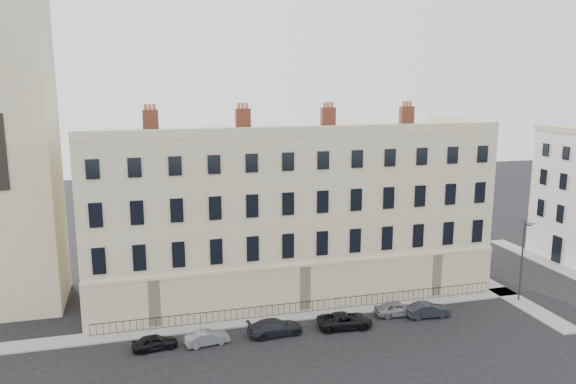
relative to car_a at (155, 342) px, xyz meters
name	(u,v)px	position (x,y,z in m)	size (l,w,h in m)	color
ground	(400,332)	(18.71, -2.06, -0.56)	(160.00, 160.00, 0.00)	black
terrace	(287,210)	(12.74, 9.91, 6.93)	(36.22, 12.22, 17.00)	#C5BA93
pavement_terrace	(262,319)	(8.71, 2.94, -0.50)	(48.00, 2.00, 0.12)	gray
pavement_east_return	(484,281)	(31.71, 5.94, -0.50)	(2.00, 24.00, 0.12)	gray
pavement_adjacent	(555,266)	(41.71, 7.94, -0.50)	(2.00, 20.00, 0.12)	gray
railings	(307,307)	(12.71, 3.34, -0.01)	(35.00, 0.04, 0.96)	black
car_a	(155,342)	(0.00, 0.00, 0.00)	(1.33, 3.30, 1.13)	black
car_b	(207,338)	(3.80, -0.23, -0.02)	(1.14, 3.28, 1.08)	slate
car_c	(275,327)	(9.10, 0.00, 0.07)	(1.77, 4.35, 1.26)	black
car_d	(345,320)	(14.79, -0.21, 0.05)	(2.04, 4.42, 1.23)	black
car_e	(397,309)	(19.84, 0.83, 0.06)	(1.48, 3.69, 1.26)	slate
car_f	(428,310)	(22.23, -0.08, 0.05)	(1.29, 3.69, 1.22)	#1F2229
streetlamp	(522,257)	(31.72, 0.67, 3.62)	(0.80, 1.53, 7.55)	#333339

